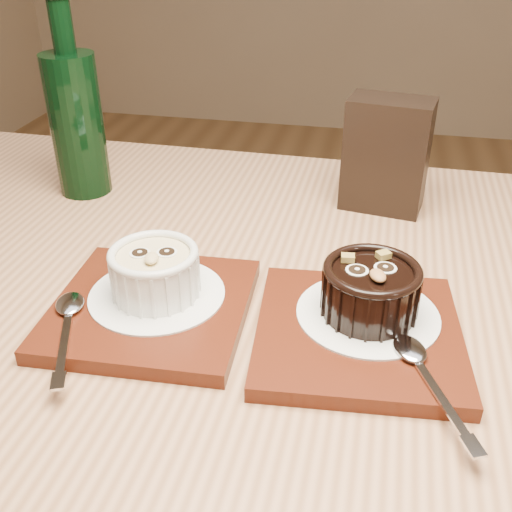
{
  "coord_description": "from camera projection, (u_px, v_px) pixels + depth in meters",
  "views": [
    {
      "loc": [
        -0.04,
        -0.76,
        1.09
      ],
      "look_at": [
        -0.14,
        -0.31,
        0.81
      ],
      "focal_mm": 42.0,
      "sensor_mm": 36.0,
      "label": 1
    }
  ],
  "objects": [
    {
      "name": "ramekin_dark",
      "position": [
        371.0,
        288.0,
        0.53
      ],
      "size": [
        0.09,
        0.09,
        0.05
      ],
      "rotation": [
        0.0,
        0.0,
        0.36
      ],
      "color": "black",
      "rests_on": "doily_right"
    },
    {
      "name": "doily_left",
      "position": [
        157.0,
        294.0,
        0.57
      ],
      "size": [
        0.13,
        0.13,
        0.0
      ],
      "primitive_type": "cylinder",
      "color": "white",
      "rests_on": "tray_left"
    },
    {
      "name": "table",
      "position": [
        271.0,
        377.0,
        0.63
      ],
      "size": [
        1.21,
        0.82,
        0.75
      ],
      "rotation": [
        0.0,
        0.0,
        -0.02
      ],
      "color": "#946240",
      "rests_on": "ground"
    },
    {
      "name": "condiment_stand",
      "position": [
        386.0,
        155.0,
        0.74
      ],
      "size": [
        0.11,
        0.08,
        0.14
      ],
      "primitive_type": "cube",
      "rotation": [
        0.0,
        0.0,
        -0.16
      ],
      "color": "black",
      "rests_on": "table"
    },
    {
      "name": "spoon_right",
      "position": [
        428.0,
        377.0,
        0.47
      ],
      "size": [
        0.08,
        0.13,
        0.01
      ],
      "primitive_type": null,
      "rotation": [
        0.0,
        0.0,
        0.41
      ],
      "color": "silver",
      "rests_on": "tray_right"
    },
    {
      "name": "tray_right",
      "position": [
        358.0,
        334.0,
        0.53
      ],
      "size": [
        0.19,
        0.19,
        0.01
      ],
      "primitive_type": "cube",
      "rotation": [
        0.0,
        0.0,
        0.08
      ],
      "color": "#4F1B0D",
      "rests_on": "table"
    },
    {
      "name": "spoon_left",
      "position": [
        66.0,
        326.0,
        0.53
      ],
      "size": [
        0.07,
        0.13,
        0.01
      ],
      "primitive_type": null,
      "rotation": [
        0.0,
        0.0,
        0.38
      ],
      "color": "silver",
      "rests_on": "tray_left"
    },
    {
      "name": "ramekin_white",
      "position": [
        155.0,
        270.0,
        0.56
      ],
      "size": [
        0.08,
        0.08,
        0.05
      ],
      "rotation": [
        0.0,
        0.0,
        0.27
      ],
      "color": "white",
      "rests_on": "doily_left"
    },
    {
      "name": "tray_left",
      "position": [
        151.0,
        308.0,
        0.57
      ],
      "size": [
        0.19,
        0.19,
        0.01
      ],
      "primitive_type": "cube",
      "rotation": [
        0.0,
        0.0,
        0.05
      ],
      "color": "#4F1B0D",
      "rests_on": "table"
    },
    {
      "name": "green_bottle",
      "position": [
        76.0,
        120.0,
        0.77
      ],
      "size": [
        0.07,
        0.07,
        0.25
      ],
      "color": "black",
      "rests_on": "table"
    },
    {
      "name": "doily_right",
      "position": [
        368.0,
        314.0,
        0.55
      ],
      "size": [
        0.13,
        0.13,
        0.0
      ],
      "primitive_type": "cylinder",
      "color": "white",
      "rests_on": "tray_right"
    }
  ]
}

